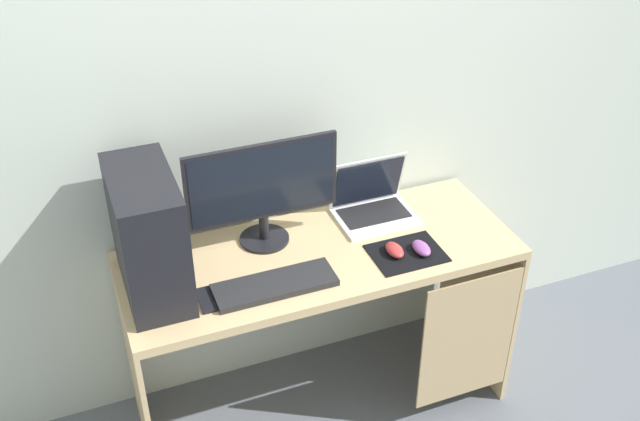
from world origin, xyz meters
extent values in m
plane|color=slate|center=(0.00, 0.00, 0.00)|extent=(8.00, 8.00, 0.00)
cube|color=beige|center=(0.00, 0.32, 1.30)|extent=(4.00, 0.04, 2.60)
cube|color=tan|center=(0.00, 0.00, 0.75)|extent=(1.44, 0.55, 0.03)
cube|color=tan|center=(-0.71, 0.00, 0.37)|extent=(0.02, 0.55, 0.74)
cube|color=tan|center=(0.71, 0.00, 0.37)|extent=(0.02, 0.55, 0.74)
cube|color=tan|center=(0.50, -0.27, 0.41)|extent=(0.40, 0.01, 0.59)
cube|color=black|center=(-0.59, 0.02, 0.99)|extent=(0.20, 0.41, 0.43)
cylinder|color=black|center=(-0.17, 0.14, 0.78)|extent=(0.18, 0.18, 0.01)
cylinder|color=black|center=(-0.17, 0.14, 0.83)|extent=(0.04, 0.04, 0.10)
cube|color=black|center=(-0.17, 0.13, 1.03)|extent=(0.55, 0.02, 0.30)
cube|color=black|center=(-0.17, 0.12, 1.03)|extent=(0.52, 0.00, 0.27)
cube|color=white|center=(0.28, 0.12, 0.78)|extent=(0.30, 0.23, 0.01)
cube|color=black|center=(0.28, 0.14, 0.79)|extent=(0.26, 0.15, 0.00)
cube|color=white|center=(0.28, 0.21, 0.89)|extent=(0.30, 0.06, 0.22)
cube|color=black|center=(0.28, 0.20, 0.89)|extent=(0.28, 0.05, 0.20)
cube|color=#232326|center=(-0.22, -0.13, 0.78)|extent=(0.42, 0.14, 0.02)
cube|color=black|center=(0.29, -0.12, 0.77)|extent=(0.26, 0.20, 0.00)
ellipsoid|color=#B23333|center=(0.24, -0.11, 0.79)|extent=(0.06, 0.10, 0.03)
ellipsoid|color=#8C4C99|center=(0.34, -0.14, 0.79)|extent=(0.06, 0.10, 0.03)
cube|color=black|center=(-0.44, -0.12, 0.78)|extent=(0.07, 0.13, 0.01)
camera|label=1|loc=(-0.79, -2.03, 2.39)|focal=41.93mm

